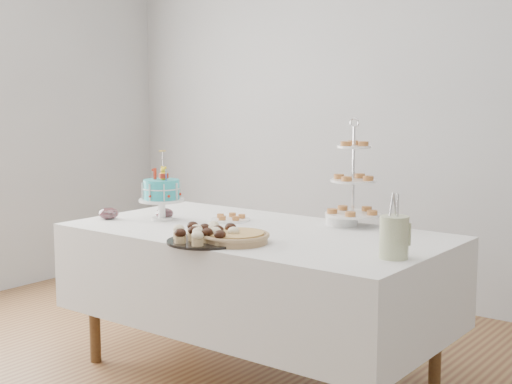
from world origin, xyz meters
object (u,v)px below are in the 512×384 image
Objects in this scene: jam_bowl_a at (109,214)px; jam_bowl_b at (165,214)px; table at (256,274)px; birthday_cake at (162,201)px; utensil_pitcher at (394,235)px; cupcake_tray at (206,234)px; tiered_stand at (353,181)px; plate_stack at (342,219)px; pie at (236,237)px; pastry_plate at (231,218)px.

jam_bowl_a is 0.31m from jam_bowl_b.
birthday_cake is (-0.59, -0.08, 0.33)m from table.
utensil_pitcher is (1.45, -0.12, 0.07)m from jam_bowl_b.
cupcake_tray is at bearing -10.13° from jam_bowl_a.
jam_bowl_a is (-1.17, -0.63, -0.20)m from tiered_stand.
cupcake_tray is at bearing -89.34° from table.
jam_bowl_a is (-1.11, -0.62, -0.00)m from plate_stack.
jam_bowl_a is 1.11× the size of jam_bowl_b.
jam_bowl_a is at bearing 175.59° from pie.
pie is 1.85× the size of plate_stack.
pie is at bearing -25.70° from birthday_cake.
birthday_cake is 0.75m from pie.
plate_stack reaches higher than pie.
tiered_stand reaches higher than pie.
plate_stack is at bearing 25.78° from jam_bowl_b.
utensil_pitcher is (0.84, -0.15, 0.32)m from table.
birthday_cake is 1.39× the size of utensil_pitcher.
tiered_stand is at bearing 24.87° from jam_bowl_b.
birthday_cake is at bearing 152.46° from cupcake_tray.
plate_stack is at bearing 114.05° from utensil_pitcher.
table is at bearing -124.79° from plate_stack.
utensil_pitcher is (1.68, 0.08, 0.07)m from jam_bowl_a.
cupcake_tray reaches higher than pie.
birthday_cake is 3.86× the size of jam_bowl_b.
utensil_pitcher is (0.51, -0.55, -0.14)m from tiered_stand.
plate_stack is 0.60m from pastry_plate.
pie is 0.77m from tiered_stand.
plate_stack is 0.79× the size of pastry_plate.
table is at bearing -26.51° from pastry_plate.
pie is at bearing 169.79° from utensil_pitcher.
table is at bearing -129.54° from tiered_stand.
pastry_plate is 1.96× the size of jam_bowl_a.
cupcake_tray is 2.15× the size of plate_stack.
tiered_stand reaches higher than cupcake_tray.
table is at bearing -0.25° from birthday_cake.
birthday_cake is 1.43m from utensil_pitcher.
plate_stack reaches higher than table.
birthday_cake is 0.09m from jam_bowl_b.
plate_stack is at bearing 71.01° from cupcake_tray.
birthday_cake reaches higher than plate_stack.
pastry_plate reaches higher than table.
pie is 0.74m from utensil_pitcher.
cupcake_tray is 1.16× the size of pie.
tiered_stand is (0.92, 0.48, 0.13)m from birthday_cake.
jam_bowl_a is (-0.96, 0.07, 0.00)m from pie.
cupcake_tray is 0.65× the size of tiered_stand.
utensil_pitcher is at bearing 15.61° from cupcake_tray.
table is 5.28× the size of cupcake_tray.
table is at bearing 90.66° from cupcake_tray.
birthday_cake reaches higher than pie.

